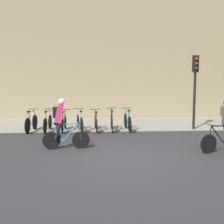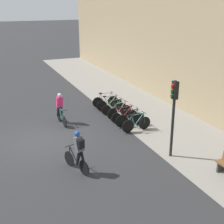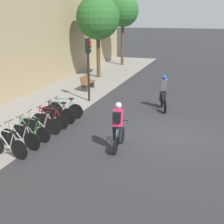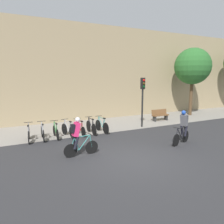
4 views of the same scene
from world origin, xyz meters
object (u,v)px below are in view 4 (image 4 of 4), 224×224
object	(u,v)px
cyclist_pink	(77,135)
parked_bike_4	(80,129)
cyclist_grey	(183,126)
bench	(160,115)
parked_bike_5	(91,127)
parked_bike_6	(102,126)
traffic_light_pole	(143,93)
parked_bike_2	(56,131)
parked_bike_3	(68,130)
parked_bike_1	(43,133)
parked_bike_0	(29,134)

from	to	relation	value
cyclist_pink	parked_bike_4	distance (m)	3.62
cyclist_grey	bench	distance (m)	5.99
parked_bike_5	parked_bike_6	distance (m)	0.72
cyclist_pink	traffic_light_pole	bearing A→B (deg)	30.79
parked_bike_6	cyclist_pink	bearing A→B (deg)	-128.51
parked_bike_2	bench	size ratio (longest dim) A/B	1.15
parked_bike_2	parked_bike_5	world-z (taller)	parked_bike_5
parked_bike_4	cyclist_pink	bearing A→B (deg)	-110.20
cyclist_pink	cyclist_grey	bearing A→B (deg)	-7.01
traffic_light_pole	cyclist_pink	bearing A→B (deg)	-149.21
parked_bike_2	parked_bike_5	xyz separation A→B (m)	(2.16, 0.00, 0.03)
parked_bike_4	bench	xyz separation A→B (m)	(7.05, 1.24, 0.08)
bench	parked_bike_3	bearing A→B (deg)	-170.98
parked_bike_2	parked_bike_3	world-z (taller)	parked_bike_3
parked_bike_6	bench	size ratio (longest dim) A/B	1.19
parked_bike_3	parked_bike_5	bearing A→B (deg)	0.01
parked_bike_4	traffic_light_pole	size ratio (longest dim) A/B	0.49
parked_bike_1	parked_bike_4	size ratio (longest dim) A/B	1.03
parked_bike_1	bench	bearing A→B (deg)	7.63
parked_bike_5	cyclist_pink	bearing A→B (deg)	-120.17
parked_bike_2	traffic_light_pole	xyz separation A→B (m)	(5.98, 0.08, 1.97)
cyclist_pink	parked_bike_5	bearing A→B (deg)	59.83
parked_bike_3	traffic_light_pole	xyz separation A→B (m)	(5.25, 0.08, 1.95)
parked_bike_4	parked_bike_6	bearing A→B (deg)	0.08
parked_bike_3	parked_bike_4	xyz separation A→B (m)	(0.72, -0.00, -0.02)
cyclist_grey	parked_bike_4	bearing A→B (deg)	136.46
cyclist_pink	parked_bike_2	xyz separation A→B (m)	(-0.20, 3.36, -0.56)
parked_bike_3	parked_bike_5	size ratio (longest dim) A/B	0.96
parked_bike_4	parked_bike_6	size ratio (longest dim) A/B	0.97
parked_bike_0	parked_bike_3	xyz separation A→B (m)	(2.16, 0.00, -0.00)
traffic_light_pole	bench	bearing A→B (deg)	24.68
parked_bike_0	traffic_light_pole	size ratio (longest dim) A/B	0.50
cyclist_pink	parked_bike_1	size ratio (longest dim) A/B	1.02
parked_bike_3	parked_bike_4	bearing A→B (deg)	-0.15
parked_bike_1	parked_bike_4	xyz separation A→B (m)	(2.16, -0.00, -0.02)
parked_bike_0	parked_bike_5	size ratio (longest dim) A/B	0.98
cyclist_pink	parked_bike_5	distance (m)	3.92
parked_bike_0	parked_bike_6	bearing A→B (deg)	0.00
bench	parked_bike_6	bearing A→B (deg)	-167.60
parked_bike_1	parked_bike_4	bearing A→B (deg)	-0.04
parked_bike_3	bench	size ratio (longest dim) A/B	1.15
cyclist_pink	parked_bike_3	xyz separation A→B (m)	(0.52, 3.36, -0.54)
cyclist_grey	bench	size ratio (longest dim) A/B	1.22
cyclist_grey	parked_bike_5	size ratio (longest dim) A/B	1.02
parked_bike_5	parked_bike_3	bearing A→B (deg)	-179.99
traffic_light_pole	parked_bike_0	bearing A→B (deg)	-179.40
parked_bike_4	parked_bike_6	distance (m)	1.44
parked_bike_1	parked_bike_0	bearing A→B (deg)	179.95
parked_bike_0	parked_bike_3	distance (m)	2.16
parked_bike_0	parked_bike_1	size ratio (longest dim) A/B	0.99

